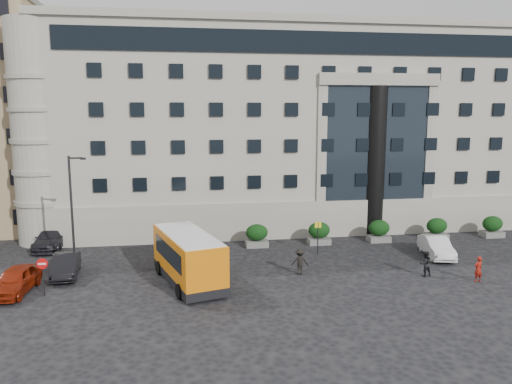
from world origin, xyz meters
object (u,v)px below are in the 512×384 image
at_px(hedge_b, 257,235).
at_px(pedestrian_a, 478,269).
at_px(parked_car_c, 51,239).
at_px(white_taxi, 436,247).
at_px(minibus, 188,256).
at_px(hedge_d, 379,231).
at_px(no_entry_sign, 43,269).
at_px(hedge_c, 319,233).
at_px(hedge_e, 437,228).
at_px(parked_car_d, 109,220).
at_px(red_truck, 53,211).
at_px(pedestrian_c, 300,262).
at_px(street_lamp, 73,210).
at_px(hedge_f, 492,226).
at_px(parked_car_a, 15,280).
at_px(parked_car_b, 66,265).
at_px(bus_stop_sign, 318,232).
at_px(hedge_a, 192,238).
at_px(pedestrian_b, 425,264).

distance_m(hedge_b, pedestrian_a, 16.53).
bearing_deg(parked_car_c, white_taxi, -14.13).
bearing_deg(pedestrian_a, minibus, -19.99).
bearing_deg(hedge_d, no_entry_sign, -160.24).
height_order(hedge_c, pedestrian_a, hedge_c).
xyz_separation_m(hedge_b, hedge_c, (5.20, 0.00, 0.00)).
xyz_separation_m(hedge_b, hedge_d, (10.40, 0.00, 0.00)).
xyz_separation_m(hedge_e, parked_car_d, (-28.30, 8.20, -0.15)).
bearing_deg(red_truck, pedestrian_c, -30.30).
height_order(parked_car_d, pedestrian_c, pedestrian_c).
distance_m(red_truck, pedestrian_a, 37.23).
bearing_deg(parked_car_c, hedge_e, -4.60).
distance_m(hedge_e, pedestrian_a, 10.83).
bearing_deg(street_lamp, hedge_f, 8.05).
xyz_separation_m(no_entry_sign, parked_car_a, (-1.83, 0.79, -0.86)).
height_order(hedge_d, hedge_f, same).
bearing_deg(parked_car_d, hedge_b, -23.62).
bearing_deg(parked_car_b, hedge_e, 4.50).
bearing_deg(pedestrian_a, bus_stop_sign, -53.80).
bearing_deg(hedge_c, parked_car_b, -164.41).
bearing_deg(pedestrian_a, parked_car_b, -22.84).
height_order(hedge_d, pedestrian_a, hedge_d).
bearing_deg(hedge_c, hedge_d, 0.00).
distance_m(hedge_d, pedestrian_a, 10.74).
height_order(hedge_a, minibus, minibus).
xyz_separation_m(hedge_b, parked_car_c, (-16.41, 2.10, -0.17)).
bearing_deg(parked_car_c, hedge_b, -8.14).
xyz_separation_m(parked_car_b, parked_car_c, (-2.72, 7.37, 0.02)).
bearing_deg(white_taxi, pedestrian_b, -115.61).
relative_size(parked_car_a, pedestrian_a, 2.76).
height_order(hedge_a, hedge_c, same).
bearing_deg(hedge_b, no_entry_sign, -148.10).
distance_m(street_lamp, parked_car_a, 5.63).
distance_m(minibus, red_truck, 21.97).
bearing_deg(white_taxi, hedge_f, 42.45).
xyz_separation_m(hedge_a, pedestrian_a, (18.00, -10.47, -0.09)).
bearing_deg(parked_car_b, parked_car_a, -135.82).
xyz_separation_m(hedge_b, hedge_e, (15.60, 0.00, 0.00)).
height_order(red_truck, parked_car_b, red_truck).
bearing_deg(no_entry_sign, hedge_f, 14.17).
xyz_separation_m(pedestrian_b, pedestrian_c, (-8.18, 1.59, 0.05)).
xyz_separation_m(hedge_b, parked_car_b, (-13.69, -5.27, -0.19)).
relative_size(parked_car_a, pedestrian_b, 2.73).
bearing_deg(parked_car_b, parked_car_c, 104.55).
xyz_separation_m(red_truck, pedestrian_a, (30.90, -20.76, -0.56)).
relative_size(hedge_c, pedestrian_b, 1.08).
xyz_separation_m(no_entry_sign, red_truck, (-3.90, 19.14, -0.25)).
xyz_separation_m(parked_car_d, white_taxi, (25.67, -13.03, -0.01)).
bearing_deg(pedestrian_b, white_taxi, -128.58).
bearing_deg(hedge_d, red_truck, 160.13).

